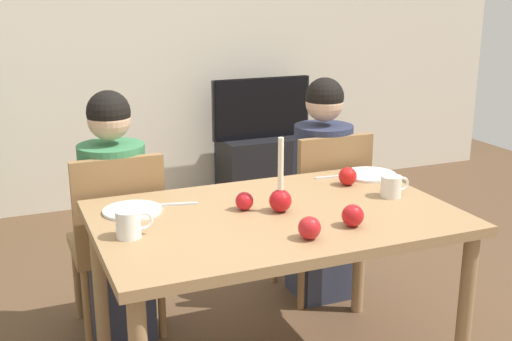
{
  "coord_description": "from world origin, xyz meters",
  "views": [
    {
      "loc": [
        -0.97,
        -2.15,
        1.6
      ],
      "look_at": [
        0.0,
        0.2,
        0.87
      ],
      "focal_mm": 44.93,
      "sensor_mm": 36.0,
      "label": 1
    }
  ],
  "objects": [
    {
      "name": "chair_right",
      "position": [
        0.55,
        0.61,
        0.51
      ],
      "size": [
        0.4,
        0.4,
        0.9
      ],
      "color": "olive",
      "rests_on": "ground"
    },
    {
      "name": "apple_near_candle",
      "position": [
        0.2,
        -0.24,
        0.79
      ],
      "size": [
        0.08,
        0.08,
        0.08
      ],
      "primitive_type": "sphere",
      "color": "#B5161A",
      "rests_on": "dining_table"
    },
    {
      "name": "apple_far_edge",
      "position": [
        -0.0,
        -0.29,
        0.79
      ],
      "size": [
        0.08,
        0.08,
        0.08
      ],
      "primitive_type": "sphere",
      "color": "red",
      "rests_on": "dining_table"
    },
    {
      "name": "tv",
      "position": [
        0.91,
        2.3,
        0.71
      ],
      "size": [
        0.79,
        0.05,
        0.46
      ],
      "color": "black",
      "rests_on": "tv_stand"
    },
    {
      "name": "mug_left",
      "position": [
        -0.58,
        -0.03,
        0.8
      ],
      "size": [
        0.13,
        0.09,
        0.1
      ],
      "color": "white",
      "rests_on": "dining_table"
    },
    {
      "name": "dining_table",
      "position": [
        0.0,
        0.0,
        0.67
      ],
      "size": [
        1.4,
        0.9,
        0.75
      ],
      "color": "#99754C",
      "rests_on": "ground"
    },
    {
      "name": "chair_left",
      "position": [
        -0.52,
        0.61,
        0.51
      ],
      "size": [
        0.4,
        0.4,
        0.9
      ],
      "color": "olive",
      "rests_on": "ground"
    },
    {
      "name": "plate_right",
      "position": [
        0.62,
        0.3,
        0.76
      ],
      "size": [
        0.25,
        0.25,
        0.01
      ],
      "primitive_type": "cylinder",
      "color": "white",
      "rests_on": "dining_table"
    },
    {
      "name": "apple_by_left_plate",
      "position": [
        0.45,
        0.21,
        0.79
      ],
      "size": [
        0.08,
        0.08,
        0.08
      ],
      "primitive_type": "sphere",
      "color": "red",
      "rests_on": "dining_table"
    },
    {
      "name": "person_left_child",
      "position": [
        -0.52,
        0.64,
        0.57
      ],
      "size": [
        0.3,
        0.3,
        1.17
      ],
      "color": "#33384C",
      "rests_on": "ground"
    },
    {
      "name": "fork_left",
      "position": [
        -0.34,
        0.24,
        0.75
      ],
      "size": [
        0.18,
        0.06,
        0.01
      ],
      "primitive_type": "cube",
      "rotation": [
        0.0,
        0.0,
        -0.23
      ],
      "color": "silver",
      "rests_on": "dining_table"
    },
    {
      "name": "person_right_child",
      "position": [
        0.55,
        0.64,
        0.57
      ],
      "size": [
        0.3,
        0.3,
        1.17
      ],
      "color": "#33384C",
      "rests_on": "ground"
    },
    {
      "name": "apple_by_right_mug",
      "position": [
        -0.1,
        0.08,
        0.79
      ],
      "size": [
        0.07,
        0.07,
        0.07
      ],
      "primitive_type": "sphere",
      "color": "red",
      "rests_on": "dining_table"
    },
    {
      "name": "mug_right",
      "position": [
        0.54,
        -0.0,
        0.8
      ],
      "size": [
        0.13,
        0.09,
        0.09
      ],
      "color": "silver",
      "rests_on": "dining_table"
    },
    {
      "name": "fork_right",
      "position": [
        0.45,
        0.34,
        0.75
      ],
      "size": [
        0.18,
        0.03,
        0.01
      ],
      "primitive_type": "cube",
      "rotation": [
        0.0,
        0.0,
        -0.11
      ],
      "color": "silver",
      "rests_on": "dining_table"
    },
    {
      "name": "back_wall",
      "position": [
        0.0,
        2.6,
        1.3
      ],
      "size": [
        6.4,
        0.1,
        2.6
      ],
      "primitive_type": "cube",
      "color": "beige",
      "rests_on": "ground"
    },
    {
      "name": "candle_centerpiece",
      "position": [
        0.02,
        0.01,
        0.81
      ],
      "size": [
        0.09,
        0.09,
        0.3
      ],
      "color": "red",
      "rests_on": "dining_table"
    },
    {
      "name": "plate_left",
      "position": [
        -0.52,
        0.23,
        0.76
      ],
      "size": [
        0.23,
        0.23,
        0.01
      ],
      "primitive_type": "cylinder",
      "color": "silver",
      "rests_on": "dining_table"
    },
    {
      "name": "tv_stand",
      "position": [
        0.91,
        2.3,
        0.24
      ],
      "size": [
        0.64,
        0.4,
        0.48
      ],
      "primitive_type": "cube",
      "color": "black",
      "rests_on": "ground"
    }
  ]
}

